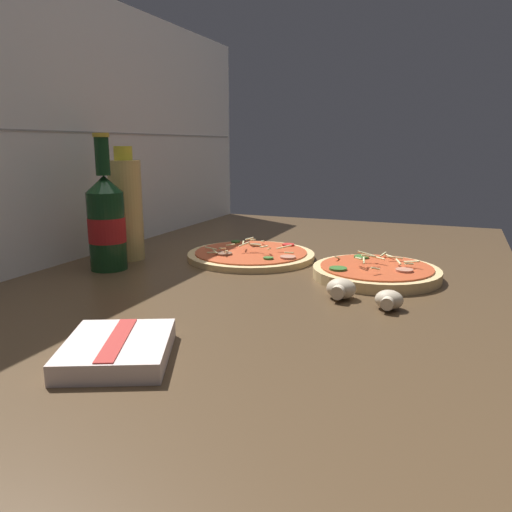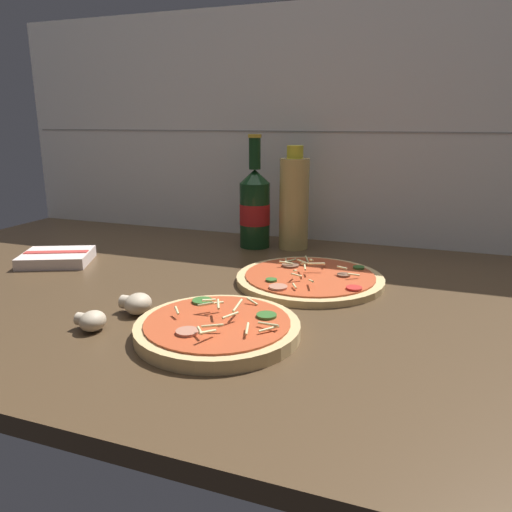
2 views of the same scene
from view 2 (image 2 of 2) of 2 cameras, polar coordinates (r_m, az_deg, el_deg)
counter_slab at (r=93.10cm, az=-4.49°, el=-4.52°), size 160.00×90.00×2.50cm
tile_backsplash at (r=130.32cm, az=3.88°, el=14.04°), size 160.00×1.13×60.00cm
pizza_near at (r=72.99cm, az=-4.41°, el=-8.23°), size 23.98×23.98×4.62cm
pizza_far at (r=96.35cm, az=6.17°, el=-2.59°), size 28.24×28.24×4.80cm
beer_bottle at (r=121.43cm, az=-0.14°, el=5.62°), size 7.40×7.40×27.04cm
oil_bottle at (r=120.19cm, az=4.37°, el=6.16°), size 7.06×7.06×24.52cm
mushroom_left at (r=82.73cm, az=-13.47°, el=-5.31°), size 5.12×4.87×3.41cm
mushroom_right at (r=78.26cm, az=-18.29°, el=-7.04°), size 4.53×4.32×3.02cm
dish_towel at (r=117.17cm, az=-21.81°, el=-0.17°), size 17.82×16.78×2.56cm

